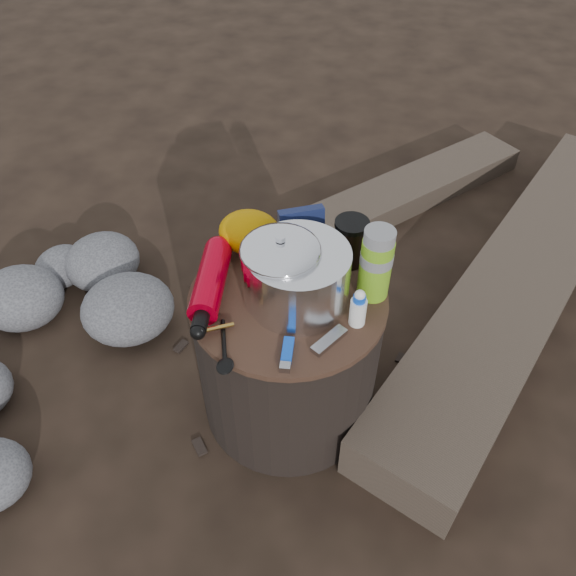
% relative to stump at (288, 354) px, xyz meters
% --- Properties ---
extents(ground, '(60.00, 60.00, 0.00)m').
position_rel_stump_xyz_m(ground, '(0.00, 0.00, -0.23)').
color(ground, black).
rests_on(ground, ground).
extents(stump, '(0.49, 0.49, 0.45)m').
position_rel_stump_xyz_m(stump, '(0.00, 0.00, 0.00)').
color(stump, black).
rests_on(stump, ground).
extents(rock_ring, '(0.46, 1.01, 0.20)m').
position_rel_stump_xyz_m(rock_ring, '(-0.77, -0.00, -0.12)').
color(rock_ring, '#545458').
rests_on(rock_ring, ground).
extents(log_main, '(1.08, 1.83, 0.16)m').
position_rel_stump_xyz_m(log_main, '(0.71, 0.58, -0.15)').
color(log_main, '#41352C').
rests_on(log_main, ground).
extents(log_small, '(0.94, 0.94, 0.09)m').
position_rel_stump_xyz_m(log_small, '(0.31, 1.09, -0.18)').
color(log_small, '#41352C').
rests_on(log_small, ground).
extents(foil_windscreen, '(0.25, 0.25, 0.15)m').
position_rel_stump_xyz_m(foil_windscreen, '(0.02, -0.00, 0.30)').
color(foil_windscreen, white).
rests_on(foil_windscreen, stump).
extents(camping_pot, '(0.18, 0.18, 0.18)m').
position_rel_stump_xyz_m(camping_pot, '(-0.02, -0.01, 0.32)').
color(camping_pot, white).
rests_on(camping_pot, stump).
extents(fuel_bottle, '(0.10, 0.31, 0.07)m').
position_rel_stump_xyz_m(fuel_bottle, '(-0.19, -0.02, 0.26)').
color(fuel_bottle, '#AF0017').
rests_on(fuel_bottle, stump).
extents(thermos, '(0.08, 0.08, 0.19)m').
position_rel_stump_xyz_m(thermos, '(0.20, 0.05, 0.32)').
color(thermos, '#77B81F').
rests_on(thermos, stump).
extents(travel_mug, '(0.08, 0.08, 0.13)m').
position_rel_stump_xyz_m(travel_mug, '(0.13, 0.16, 0.29)').
color(travel_mug, black).
rests_on(travel_mug, stump).
extents(stuff_sack, '(0.16, 0.13, 0.11)m').
position_rel_stump_xyz_m(stuff_sack, '(-0.13, 0.16, 0.28)').
color(stuff_sack, '#C78600').
rests_on(stuff_sack, stump).
extents(food_pouch, '(0.12, 0.07, 0.15)m').
position_rel_stump_xyz_m(food_pouch, '(0.01, 0.15, 0.30)').
color(food_pouch, '#131C45').
rests_on(food_pouch, stump).
extents(lighter, '(0.03, 0.09, 0.02)m').
position_rel_stump_xyz_m(lighter, '(0.03, -0.17, 0.23)').
color(lighter, blue).
rests_on(lighter, stump).
extents(multitool, '(0.08, 0.10, 0.01)m').
position_rel_stump_xyz_m(multitool, '(0.12, -0.13, 0.23)').
color(multitool, '#A6A6AB').
rests_on(multitool, stump).
extents(spork, '(0.07, 0.15, 0.01)m').
position_rel_stump_xyz_m(spork, '(-0.12, -0.17, 0.23)').
color(spork, black).
rests_on(spork, stump).
extents(squeeze_bottle, '(0.04, 0.04, 0.09)m').
position_rel_stump_xyz_m(squeeze_bottle, '(0.17, -0.05, 0.27)').
color(squeeze_bottle, white).
rests_on(squeeze_bottle, stump).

